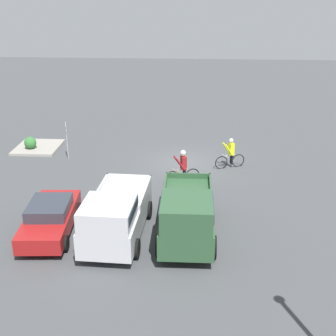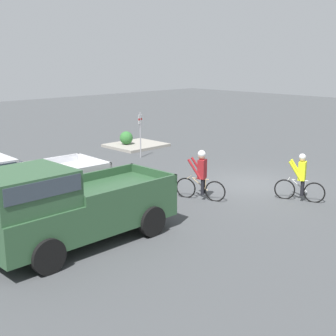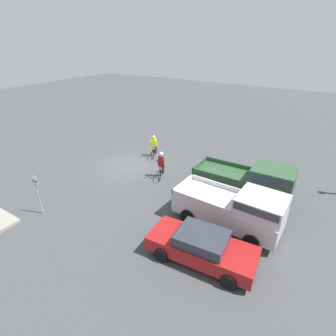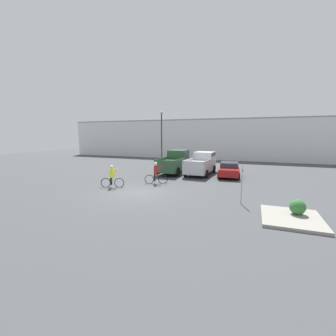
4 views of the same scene
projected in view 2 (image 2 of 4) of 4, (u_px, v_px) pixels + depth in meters
The scene contains 8 objects.
ground_plane at pixel (251, 184), 18.81m from camera, with size 80.00×80.00×0.00m, color #424447.
pickup_truck_0 at pixel (66, 205), 12.32m from camera, with size 2.29×5.43×2.31m.
pickup_truck_1 at pixel (11, 188), 14.20m from camera, with size 2.44×5.31×2.17m.
cyclist_0 at pixel (201, 174), 16.59m from camera, with size 1.77×0.74×1.83m.
cyclist_1 at pixel (301, 178), 16.45m from camera, with size 1.67×0.71×1.73m.
fire_lane_sign at pixel (140, 131), 23.36m from camera, with size 0.10×0.30×2.28m.
curb_island at pixel (136, 145), 26.50m from camera, with size 2.63×2.95×0.15m, color gray.
shrub at pixel (126, 138), 26.29m from camera, with size 0.74×0.74×0.74m.
Camera 2 is at (-10.57, 15.12, 5.03)m, focal length 50.00 mm.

